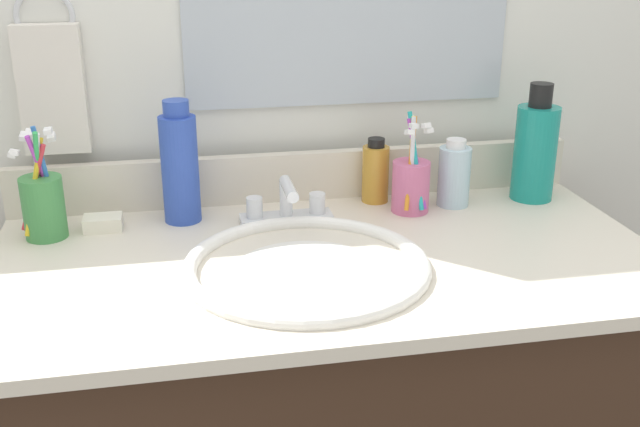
{
  "coord_description": "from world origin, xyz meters",
  "views": [
    {
      "loc": [
        -0.22,
        -1.06,
        1.32
      ],
      "look_at": [
        -0.01,
        0.0,
        0.91
      ],
      "focal_mm": 42.38,
      "sensor_mm": 36.0,
      "label": 1
    }
  ],
  "objects_px": {
    "cup_green": "(43,203)",
    "bottle_shampoo_blue": "(180,166)",
    "bottle_gel_clear": "(454,175)",
    "soap_bar": "(103,223)",
    "bottle_mouthwash_teal": "(535,150)",
    "bottle_oil_amber": "(375,172)",
    "cup_pink": "(411,183)",
    "hand_towel": "(52,90)",
    "faucet": "(287,207)"
  },
  "relations": [
    {
      "from": "cup_pink",
      "to": "hand_towel",
      "type": "bearing_deg",
      "value": 168.37
    },
    {
      "from": "faucet",
      "to": "bottle_oil_amber",
      "type": "xyz_separation_m",
      "value": [
        0.18,
        0.08,
        0.03
      ]
    },
    {
      "from": "bottle_shampoo_blue",
      "to": "bottle_oil_amber",
      "type": "distance_m",
      "value": 0.36
    },
    {
      "from": "bottle_shampoo_blue",
      "to": "soap_bar",
      "type": "distance_m",
      "value": 0.16
    },
    {
      "from": "faucet",
      "to": "bottle_gel_clear",
      "type": "xyz_separation_m",
      "value": [
        0.31,
        0.03,
        0.03
      ]
    },
    {
      "from": "hand_towel",
      "to": "faucet",
      "type": "xyz_separation_m",
      "value": [
        0.38,
        -0.14,
        -0.19
      ]
    },
    {
      "from": "cup_pink",
      "to": "bottle_mouthwash_teal",
      "type": "bearing_deg",
      "value": 5.47
    },
    {
      "from": "faucet",
      "to": "bottle_shampoo_blue",
      "type": "height_order",
      "value": "bottle_shampoo_blue"
    },
    {
      "from": "bottle_shampoo_blue",
      "to": "bottle_mouthwash_teal",
      "type": "relative_size",
      "value": 0.98
    },
    {
      "from": "hand_towel",
      "to": "bottle_mouthwash_teal",
      "type": "xyz_separation_m",
      "value": [
        0.85,
        -0.1,
        -0.13
      ]
    },
    {
      "from": "cup_pink",
      "to": "faucet",
      "type": "bearing_deg",
      "value": -176.59
    },
    {
      "from": "faucet",
      "to": "bottle_oil_amber",
      "type": "distance_m",
      "value": 0.2
    },
    {
      "from": "cup_green",
      "to": "cup_pink",
      "type": "bearing_deg",
      "value": 0.07
    },
    {
      "from": "cup_green",
      "to": "bottle_shampoo_blue",
      "type": "bearing_deg",
      "value": 8.56
    },
    {
      "from": "soap_bar",
      "to": "faucet",
      "type": "bearing_deg",
      "value": -5.14
    },
    {
      "from": "soap_bar",
      "to": "bottle_shampoo_blue",
      "type": "bearing_deg",
      "value": 7.83
    },
    {
      "from": "bottle_oil_amber",
      "to": "soap_bar",
      "type": "distance_m",
      "value": 0.49
    },
    {
      "from": "bottle_oil_amber",
      "to": "faucet",
      "type": "bearing_deg",
      "value": -156.35
    },
    {
      "from": "bottle_gel_clear",
      "to": "soap_bar",
      "type": "bearing_deg",
      "value": -179.78
    },
    {
      "from": "bottle_gel_clear",
      "to": "bottle_shampoo_blue",
      "type": "bearing_deg",
      "value": 178.12
    },
    {
      "from": "bottle_mouthwash_teal",
      "to": "bottle_gel_clear",
      "type": "bearing_deg",
      "value": -177.6
    },
    {
      "from": "bottle_mouthwash_teal",
      "to": "soap_bar",
      "type": "relative_size",
      "value": 3.41
    },
    {
      "from": "bottle_gel_clear",
      "to": "cup_pink",
      "type": "relative_size",
      "value": 0.69
    },
    {
      "from": "bottle_mouthwash_teal",
      "to": "cup_green",
      "type": "height_order",
      "value": "bottle_mouthwash_teal"
    },
    {
      "from": "bottle_oil_amber",
      "to": "cup_pink",
      "type": "xyz_separation_m",
      "value": [
        0.05,
        -0.06,
        -0.0
      ]
    },
    {
      "from": "bottle_shampoo_blue",
      "to": "bottle_oil_amber",
      "type": "relative_size",
      "value": 1.76
    },
    {
      "from": "bottle_shampoo_blue",
      "to": "soap_bar",
      "type": "xyz_separation_m",
      "value": [
        -0.13,
        -0.02,
        -0.09
      ]
    },
    {
      "from": "bottle_mouthwash_teal",
      "to": "soap_bar",
      "type": "height_order",
      "value": "bottle_mouthwash_teal"
    },
    {
      "from": "bottle_gel_clear",
      "to": "faucet",
      "type": "bearing_deg",
      "value": -174.48
    },
    {
      "from": "bottle_oil_amber",
      "to": "cup_pink",
      "type": "distance_m",
      "value": 0.08
    },
    {
      "from": "soap_bar",
      "to": "bottle_gel_clear",
      "type": "bearing_deg",
      "value": 0.22
    },
    {
      "from": "cup_pink",
      "to": "bottle_shampoo_blue",
      "type": "bearing_deg",
      "value": 175.33
    },
    {
      "from": "bottle_mouthwash_teal",
      "to": "bottle_oil_amber",
      "type": "bearing_deg",
      "value": 172.0
    },
    {
      "from": "bottle_mouthwash_teal",
      "to": "cup_green",
      "type": "bearing_deg",
      "value": -178.41
    },
    {
      "from": "faucet",
      "to": "bottle_mouthwash_teal",
      "type": "relative_size",
      "value": 0.73
    },
    {
      "from": "faucet",
      "to": "cup_pink",
      "type": "xyz_separation_m",
      "value": [
        0.23,
        0.01,
        0.03
      ]
    },
    {
      "from": "hand_towel",
      "to": "cup_green",
      "type": "height_order",
      "value": "hand_towel"
    },
    {
      "from": "bottle_shampoo_blue",
      "to": "bottle_mouthwash_teal",
      "type": "distance_m",
      "value": 0.65
    },
    {
      "from": "bottle_mouthwash_teal",
      "to": "bottle_oil_amber",
      "type": "height_order",
      "value": "bottle_mouthwash_teal"
    },
    {
      "from": "hand_towel",
      "to": "faucet",
      "type": "bearing_deg",
      "value": -19.98
    },
    {
      "from": "bottle_gel_clear",
      "to": "bottle_oil_amber",
      "type": "distance_m",
      "value": 0.14
    },
    {
      "from": "cup_green",
      "to": "soap_bar",
      "type": "relative_size",
      "value": 2.94
    },
    {
      "from": "bottle_mouthwash_teal",
      "to": "soap_bar",
      "type": "distance_m",
      "value": 0.79
    },
    {
      "from": "bottle_shampoo_blue",
      "to": "cup_green",
      "type": "distance_m",
      "value": 0.23
    },
    {
      "from": "bottle_gel_clear",
      "to": "soap_bar",
      "type": "distance_m",
      "value": 0.63
    },
    {
      "from": "faucet",
      "to": "bottle_shampoo_blue",
      "type": "xyz_separation_m",
      "value": [
        -0.18,
        0.05,
        0.07
      ]
    },
    {
      "from": "hand_towel",
      "to": "bottle_shampoo_blue",
      "type": "distance_m",
      "value": 0.26
    },
    {
      "from": "faucet",
      "to": "cup_pink",
      "type": "height_order",
      "value": "cup_pink"
    },
    {
      "from": "cup_green",
      "to": "faucet",
      "type": "bearing_deg",
      "value": -1.83
    },
    {
      "from": "bottle_oil_amber",
      "to": "cup_pink",
      "type": "height_order",
      "value": "cup_pink"
    }
  ]
}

